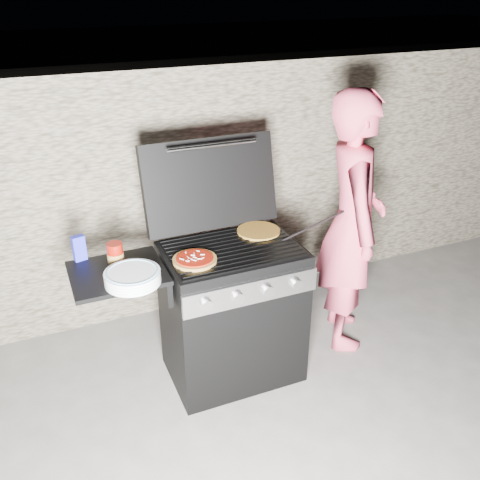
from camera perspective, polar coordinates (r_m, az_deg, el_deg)
name	(u,v)px	position (r m, az deg, el deg)	size (l,w,h in m)	color
ground	(233,370)	(3.62, -0.75, -13.68)	(50.00, 50.00, 0.00)	#595550
stone_wall	(179,189)	(4.02, -6.50, 5.45)	(8.00, 0.35, 1.80)	gray
gas_grill	(194,322)	(3.28, -4.89, -8.67)	(1.34, 0.79, 0.91)	black
pizza_topped	(195,259)	(2.97, -4.85, -2.03)	(0.25, 0.25, 0.03)	#B28A38
pizza_plain	(258,231)	(3.30, 1.98, 0.98)	(0.27, 0.27, 0.01)	gold
sauce_jar	(115,254)	(2.99, -13.15, -1.51)	(0.09, 0.09, 0.14)	maroon
blue_carton	(79,248)	(3.10, -16.79, -0.83)	(0.07, 0.04, 0.15)	#2126BF
plate_stack	(133,277)	(2.82, -11.39, -3.91)	(0.29, 0.29, 0.07)	white
person	(352,223)	(3.57, 11.84, 1.74)	(0.64, 0.42, 1.75)	#E74D69
tongs	(316,224)	(3.31, 8.08, 1.71)	(0.01, 0.01, 0.51)	black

